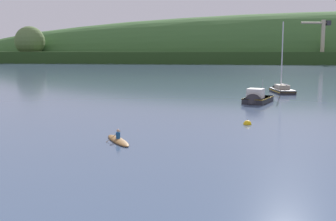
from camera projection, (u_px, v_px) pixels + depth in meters
dockside_crane at (322, 43)px, 189.45m from camera, size 12.78×6.08×19.25m
sailboat_midwater_white at (281, 91)px, 67.28m from camera, size 3.96×7.33×11.90m
fishing_boat_moored at (257, 100)px, 53.90m from camera, size 3.92×6.43×3.86m
canoe_with_paddler at (118, 140)px, 31.57m from camera, size 3.24×4.06×1.02m
mooring_buoy_midchannel at (247, 124)px, 38.73m from camera, size 0.73×0.73×0.81m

